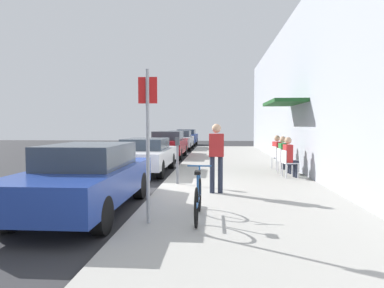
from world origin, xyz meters
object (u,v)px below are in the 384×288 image
Objects in this scene: bicycle_0 at (198,199)px; pedestrian_standing at (216,152)px; seated_patron_1 at (284,153)px; cafe_chair_2 at (277,156)px; parked_car_2 at (168,144)px; parked_car_4 at (186,137)px; parked_car_0 at (87,177)px; parked_car_1 at (145,155)px; seated_patron_2 at (278,151)px; street_sign at (148,134)px; cafe_chair_0 at (288,162)px; parked_car_3 at (180,140)px; cafe_chair_1 at (283,159)px; seated_patron_0 at (290,156)px; parking_meter at (177,157)px.

pedestrian_standing is at bearing 82.16° from bicycle_0.
seated_patron_1 reaches higher than cafe_chair_2.
parked_car_2 reaches higher than bicycle_0.
parked_car_4 is 17.45m from cafe_chair_2.
seated_patron_1 is 1.48× the size of cafe_chair_2.
parked_car_0 is at bearing 161.82° from bicycle_0.
parked_car_1 reaches higher than cafe_chair_2.
seated_patron_2 is (0.00, 1.14, 0.00)m from seated_patron_1.
parked_car_4 is 17.45m from seated_patron_2.
cafe_chair_0 is (3.43, 5.30, -1.02)m from street_sign.
cafe_chair_1 is at bearing -68.61° from parked_car_3.
seated_patron_0 and seated_patron_1 have the same top height.
parking_meter is 4.08m from cafe_chair_1.
parked_car_1 is 7.04m from street_sign.
parking_meter is (1.55, -20.14, 0.14)m from parked_car_4.
cafe_chair_2 is 5.19m from pedestrian_standing.
parked_car_1 is (0.00, 5.73, -0.04)m from parked_car_0.
parked_car_1 is 4.97m from cafe_chair_1.
bicycle_0 is at bearing -117.49° from cafe_chair_0.
pedestrian_standing is (-2.34, -3.51, 0.30)m from seated_patron_1.
cafe_chair_2 is at bearing 64.74° from street_sign.
cafe_chair_0 is (3.38, 1.44, -0.26)m from parking_meter.
parked_car_4 is at bearing 90.00° from parked_car_3.
parked_car_1 reaches higher than cafe_chair_0.
parked_car_0 is at bearing -119.09° from parking_meter.
parked_car_3 reaches higher than cafe_chair_2.
seated_patron_0 is 1.00× the size of seated_patron_2.
parking_meter is 3.66m from bicycle_0.
bicycle_0 is at bearing -110.86° from seated_patron_2.
cafe_chair_2 is 0.51× the size of pedestrian_standing.
parked_car_4 is (-0.00, 11.33, -0.01)m from parked_car_2.
pedestrian_standing is (2.65, -16.09, 0.39)m from parked_car_3.
parking_meter is at bearing 131.87° from pedestrian_standing.
parked_car_3 is (0.00, 6.04, -0.02)m from parked_car_2.
cafe_chair_1 is (4.93, -0.67, -0.06)m from parked_car_1.
street_sign is 6.41m from seated_patron_0.
parked_car_4 is at bearing 104.76° from cafe_chair_0.
cafe_chair_2 is at bearing 63.81° from pedestrian_standing.
seated_patron_2 is at bearing -66.44° from parked_car_3.
seated_patron_0 is (4.99, -7.37, 0.06)m from parked_car_2.
cafe_chair_0 is 1.99m from seated_patron_2.
parking_meter is at bearing -62.24° from parked_car_1.
street_sign is at bearing -86.43° from parked_car_4.
parked_car_4 is at bearing 93.57° from street_sign.
parked_car_4 is at bearing 95.62° from bicycle_0.
seated_patron_0 reaches higher than parked_car_1.
street_sign is 2.99× the size of cafe_chair_2.
parked_car_1 is at bearing -90.00° from parked_car_4.
cafe_chair_2 is at bearing -47.65° from parked_car_2.
parked_car_2 reaches higher than cafe_chair_1.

